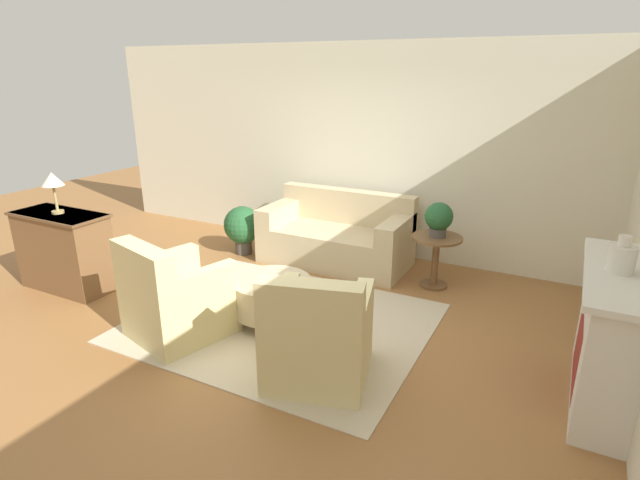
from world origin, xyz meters
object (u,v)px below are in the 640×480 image
object	(u,v)px
vase_mantel_near	(621,257)
table_lamp	(53,181)
potted_plant_floor	(243,226)
ottoman_table	(272,295)
side_table	(436,252)
dresser	(65,250)
armchair_left	(174,300)
potted_plant_on_side_table	(439,218)
couch	(337,238)
armchair_right	(318,339)

from	to	relation	value
vase_mantel_near	table_lamp	xyz separation A→B (m)	(-5.50, -0.53, 0.10)
potted_plant_floor	ottoman_table	bearing A→B (deg)	-46.27
side_table	dresser	world-z (taller)	dresser
armchair_left	vase_mantel_near	bearing A→B (deg)	12.63
ottoman_table	vase_mantel_near	bearing A→B (deg)	2.74
armchair_left	potted_plant_on_side_table	world-z (taller)	potted_plant_on_side_table
dresser	vase_mantel_near	distance (m)	5.57
side_table	potted_plant_floor	world-z (taller)	potted_plant_floor
potted_plant_floor	vase_mantel_near	bearing A→B (deg)	-17.42
dresser	armchair_left	bearing A→B (deg)	-8.19
armchair_left	ottoman_table	distance (m)	0.94
couch	ottoman_table	world-z (taller)	couch
vase_mantel_near	table_lamp	world-z (taller)	table_lamp
armchair_left	potted_plant_floor	bearing A→B (deg)	109.64
ottoman_table	dresser	bearing A→B (deg)	-171.47
armchair_left	dresser	distance (m)	1.94
potted_plant_floor	armchair_left	bearing A→B (deg)	-70.36
side_table	table_lamp	bearing A→B (deg)	-152.03
dresser	vase_mantel_near	world-z (taller)	vase_mantel_near
ottoman_table	table_lamp	distance (m)	2.79
couch	table_lamp	xyz separation A→B (m)	(-2.44, -2.21, 0.94)
ottoman_table	side_table	xyz separation A→B (m)	(1.23, 1.64, 0.14)
couch	potted_plant_on_side_table	xyz separation A→B (m)	(1.37, -0.19, 0.51)
armchair_left	vase_mantel_near	distance (m)	3.76
couch	table_lamp	bearing A→B (deg)	-137.75
couch	vase_mantel_near	world-z (taller)	vase_mantel_near
couch	armchair_right	distance (m)	2.69
couch	armchair_right	world-z (taller)	armchair_right
potted_plant_on_side_table	table_lamp	size ratio (longest dim) A/B	0.86
ottoman_table	potted_plant_on_side_table	world-z (taller)	potted_plant_on_side_table
couch	armchair_left	distance (m)	2.54
ottoman_table	dresser	xyz separation A→B (m)	(-2.58, -0.39, 0.18)
potted_plant_floor	table_lamp	bearing A→B (deg)	-121.04
potted_plant_on_side_table	side_table	bearing A→B (deg)	-45.00
ottoman_table	side_table	bearing A→B (deg)	53.16
ottoman_table	vase_mantel_near	distance (m)	3.05
armchair_left	table_lamp	xyz separation A→B (m)	(-1.92, 0.28, 0.90)
ottoman_table	armchair_left	bearing A→B (deg)	-135.20
vase_mantel_near	couch	bearing A→B (deg)	151.19
potted_plant_floor	table_lamp	distance (m)	2.38
ottoman_table	vase_mantel_near	world-z (taller)	vase_mantel_near
armchair_left	table_lamp	bearing A→B (deg)	171.81
vase_mantel_near	table_lamp	size ratio (longest dim) A/B	0.58
armchair_left	table_lamp	size ratio (longest dim) A/B	2.21
ottoman_table	side_table	distance (m)	2.05
dresser	potted_plant_floor	bearing A→B (deg)	58.96
couch	potted_plant_floor	size ratio (longest dim) A/B	2.83
ottoman_table	vase_mantel_near	xyz separation A→B (m)	(2.92, 0.14, 0.88)
vase_mantel_near	potted_plant_floor	bearing A→B (deg)	162.58
vase_mantel_near	potted_plant_on_side_table	size ratio (longest dim) A/B	0.67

